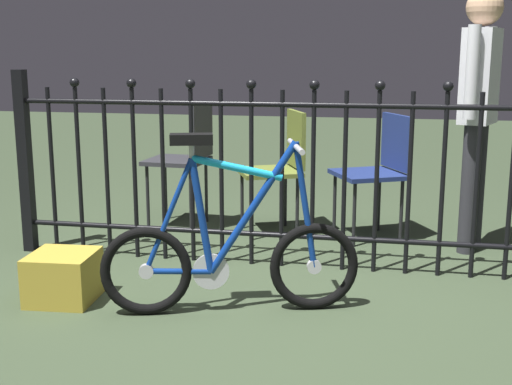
# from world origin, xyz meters

# --- Properties ---
(ground_plane) EXTENTS (20.00, 20.00, 0.00)m
(ground_plane) POSITION_xyz_m (0.00, 0.00, 0.00)
(ground_plane) COLOR #38462F
(iron_fence) EXTENTS (3.38, 0.07, 1.15)m
(iron_fence) POSITION_xyz_m (-0.05, 0.72, 0.58)
(iron_fence) COLOR black
(iron_fence) RESTS_ON ground
(bicycle) EXTENTS (1.23, 0.49, 0.89)m
(bicycle) POSITION_xyz_m (-0.14, -0.05, 0.30)
(bicycle) COLOR black
(bicycle) RESTS_ON ground
(chair_charcoal) EXTENTS (0.44, 0.44, 0.91)m
(chair_charcoal) POSITION_xyz_m (-0.83, 1.50, 0.56)
(chair_charcoal) COLOR black
(chair_charcoal) RESTS_ON ground
(chair_navy) EXTENTS (0.57, 0.57, 0.85)m
(chair_navy) POSITION_xyz_m (0.53, 1.47, 0.51)
(chair_navy) COLOR black
(chair_navy) RESTS_ON ground
(chair_olive) EXTENTS (0.53, 0.53, 0.86)m
(chair_olive) POSITION_xyz_m (-0.15, 1.47, 0.51)
(chair_olive) COLOR black
(chair_olive) RESTS_ON ground
(person_visitor) EXTENTS (0.27, 0.45, 1.63)m
(person_visitor) POSITION_xyz_m (1.12, 1.29, 0.98)
(person_visitor) COLOR #2D2D33
(person_visitor) RESTS_ON ground
(display_crate) EXTENTS (0.34, 0.34, 0.25)m
(display_crate) POSITION_xyz_m (-1.02, -0.07, 0.13)
(display_crate) COLOR #B29933
(display_crate) RESTS_ON ground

